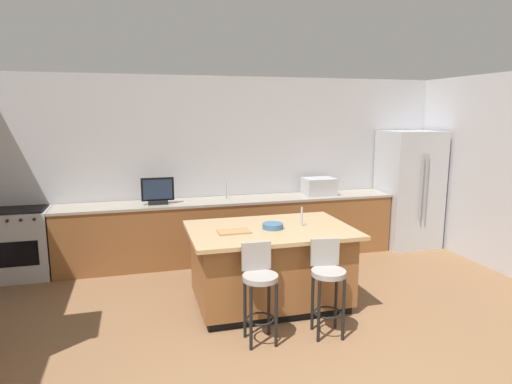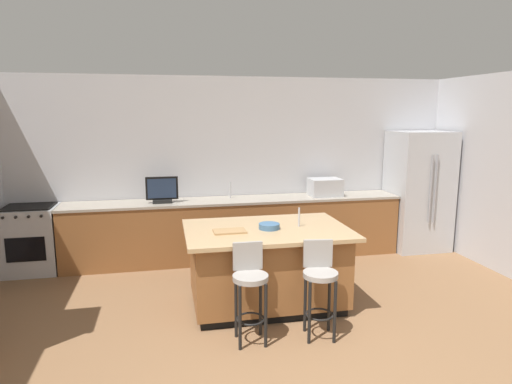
# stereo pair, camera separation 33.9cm
# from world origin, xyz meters

# --- Properties ---
(wall_back) EXTENTS (7.23, 0.12, 2.73)m
(wall_back) POSITION_xyz_m (0.00, 4.05, 1.36)
(wall_back) COLOR #BCBCC1
(wall_back) RESTS_ON ground_plane
(counter_back) EXTENTS (5.01, 0.62, 0.92)m
(counter_back) POSITION_xyz_m (-0.09, 3.67, 0.46)
(counter_back) COLOR brown
(counter_back) RESTS_ON ground_plane
(kitchen_island) EXTENTS (1.83, 1.23, 0.91)m
(kitchen_island) POSITION_xyz_m (-0.02, 1.97, 0.46)
(kitchen_island) COLOR black
(kitchen_island) RESTS_ON ground_plane
(refrigerator) EXTENTS (0.89, 0.78, 1.90)m
(refrigerator) POSITION_xyz_m (2.86, 3.60, 0.95)
(refrigerator) COLOR #B7BABF
(refrigerator) RESTS_ON ground_plane
(range_oven) EXTENTS (0.70, 0.63, 0.94)m
(range_oven) POSITION_xyz_m (-2.96, 3.67, 0.47)
(range_oven) COLOR #B7BABF
(range_oven) RESTS_ON ground_plane
(microwave) EXTENTS (0.48, 0.36, 0.27)m
(microwave) POSITION_xyz_m (1.30, 3.67, 1.05)
(microwave) COLOR #B7BABF
(microwave) RESTS_ON counter_back
(tv_monitor) EXTENTS (0.45, 0.16, 0.38)m
(tv_monitor) POSITION_xyz_m (-1.17, 3.61, 1.09)
(tv_monitor) COLOR black
(tv_monitor) RESTS_ON counter_back
(sink_faucet_back) EXTENTS (0.02, 0.02, 0.24)m
(sink_faucet_back) POSITION_xyz_m (-0.17, 3.77, 1.04)
(sink_faucet_back) COLOR #B2B2B7
(sink_faucet_back) RESTS_ON counter_back
(sink_faucet_island) EXTENTS (0.02, 0.02, 0.22)m
(sink_faucet_island) POSITION_xyz_m (0.36, 1.97, 1.02)
(sink_faucet_island) COLOR #B2B2B7
(sink_faucet_island) RESTS_ON kitchen_island
(bar_stool_left) EXTENTS (0.34, 0.34, 0.96)m
(bar_stool_left) POSITION_xyz_m (-0.36, 1.20, 0.57)
(bar_stool_left) COLOR gray
(bar_stool_left) RESTS_ON ground_plane
(bar_stool_right) EXTENTS (0.34, 0.36, 0.95)m
(bar_stool_right) POSITION_xyz_m (0.32, 1.16, 0.57)
(bar_stool_right) COLOR gray
(bar_stool_right) RESTS_ON ground_plane
(fruit_bowl) EXTENTS (0.23, 0.23, 0.06)m
(fruit_bowl) POSITION_xyz_m (-0.00, 1.94, 0.94)
(fruit_bowl) COLOR #3F668C
(fruit_bowl) RESTS_ON kitchen_island
(cell_phone) EXTENTS (0.09, 0.16, 0.01)m
(cell_phone) POSITION_xyz_m (0.01, 2.04, 0.91)
(cell_phone) COLOR black
(cell_phone) RESTS_ON kitchen_island
(cutting_board) EXTENTS (0.35, 0.23, 0.02)m
(cutting_board) POSITION_xyz_m (-0.45, 1.90, 0.92)
(cutting_board) COLOR #A87F51
(cutting_board) RESTS_ON kitchen_island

